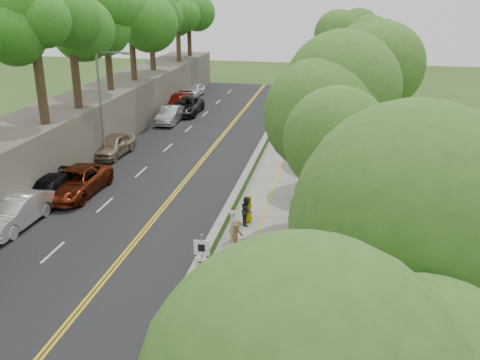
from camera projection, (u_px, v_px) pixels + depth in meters
The scene contains 25 objects.
ground at pixel (197, 266), 24.54m from camera, with size 140.00×140.00×0.00m, color #33511E.
road at pixel (179, 161), 39.31m from camera, with size 11.20×66.00×0.04m, color black.
sidewalk at pixel (286, 167), 37.94m from camera, with size 4.20×66.00×0.05m, color gray.
jersey_barrier at pixel (255, 161), 38.24m from camera, with size 0.42×66.00×0.60m, color #71E825.
rock_embankment at pixel (74, 129), 40.03m from camera, with size 5.00×66.00×4.00m, color #595147.
chainlink_fence at pixel (317, 155), 37.24m from camera, with size 0.04×66.00×2.00m, color slate.
trees_embankment at pixel (67, 11), 37.03m from camera, with size 6.40×66.00×13.00m, color #35811E, non-canonical shape.
trees_fenceside at pixel (358, 69), 34.78m from camera, with size 7.00×66.00×14.00m, color #447A27, non-canonical shape.
streetlight at pixel (103, 99), 37.68m from camera, with size 2.52×0.22×8.00m.
signpost at pixel (202, 262), 20.90m from camera, with size 0.62×0.09×3.10m.
construction_barrel at pixel (302, 132), 44.95m from camera, with size 0.57×0.57×0.94m, color #CD651B.
concrete_block at pixel (267, 263), 23.90m from camera, with size 1.21×0.90×0.80m, color gray.
car_1 at pixel (15, 212), 28.24m from camera, with size 1.77×5.08×1.67m, color silver.
car_2 at pixel (76, 182), 32.62m from camera, with size 2.68×5.81×1.61m, color #621D0B.
car_3 at pixel (46, 192), 31.23m from camera, with size 2.15×5.28×1.53m, color black.
car_4 at pixel (113, 145), 40.06m from camera, with size 1.95×4.85×1.65m, color tan.
car_5 at pixel (170, 115), 49.68m from camera, with size 1.64×4.71×1.55m, color #9FA2A5.
car_6 at pixel (186, 106), 53.17m from camera, with size 2.65×5.74×1.60m, color black.
car_7 at pixel (176, 102), 55.08m from camera, with size 2.18×5.36×1.56m, color maroon.
car_8 at pixel (195, 90), 61.81m from camera, with size 1.68×4.17×1.42m, color white.
painter_0 at pixel (248, 209), 28.83m from camera, with size 0.75×0.49×1.54m, color #D1AE06.
painter_1 at pixel (233, 225), 26.74m from camera, with size 0.59×0.38×1.61m, color silver.
painter_2 at pixel (247, 211), 28.51m from camera, with size 0.76×0.60×1.57m, color #212227.
painter_3 at pixel (236, 235), 25.82m from camera, with size 0.98×0.57×1.52m, color olive.
person_far at pixel (313, 127), 44.84m from camera, with size 1.11×0.46×1.89m, color black.
Camera 1 is at (5.92, -20.95, 12.15)m, focal length 40.00 mm.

